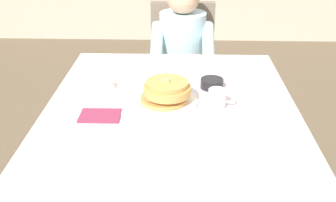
{
  "coord_description": "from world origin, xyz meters",
  "views": [
    {
      "loc": [
        0.04,
        -1.51,
        1.55
      ],
      "look_at": [
        -0.01,
        0.03,
        0.79
      ],
      "focal_mm": 43.5,
      "sensor_mm": 36.0,
      "label": 1
    }
  ],
  "objects_px": {
    "chair_diner": "(182,62)",
    "syrup_pitcher": "(108,81)",
    "knife_right_of_plate": "(209,106)",
    "plate_breakfast": "(166,102)",
    "spoon_near_edge": "(175,142)",
    "breakfast_stack": "(166,92)",
    "cup_coffee": "(217,99)",
    "dining_table_main": "(171,133)",
    "diner_person": "(182,51)",
    "bowl_butter": "(212,83)",
    "fork_left_of_plate": "(123,105)"
  },
  "relations": [
    {
      "from": "plate_breakfast",
      "to": "spoon_near_edge",
      "type": "height_order",
      "value": "plate_breakfast"
    },
    {
      "from": "diner_person",
      "to": "breakfast_stack",
      "type": "distance_m",
      "value": 0.93
    },
    {
      "from": "plate_breakfast",
      "to": "spoon_near_edge",
      "type": "xyz_separation_m",
      "value": [
        0.04,
        -0.32,
        -0.01
      ]
    },
    {
      "from": "fork_left_of_plate",
      "to": "dining_table_main",
      "type": "bearing_deg",
      "value": -114.84
    },
    {
      "from": "knife_right_of_plate",
      "to": "plate_breakfast",
      "type": "bearing_deg",
      "value": 82.67
    },
    {
      "from": "syrup_pitcher",
      "to": "spoon_near_edge",
      "type": "relative_size",
      "value": 0.53
    },
    {
      "from": "dining_table_main",
      "to": "cup_coffee",
      "type": "bearing_deg",
      "value": 20.69
    },
    {
      "from": "syrup_pitcher",
      "to": "fork_left_of_plate",
      "type": "xyz_separation_m",
      "value": [
        0.09,
        -0.18,
        -0.04
      ]
    },
    {
      "from": "bowl_butter",
      "to": "cup_coffee",
      "type": "bearing_deg",
      "value": -87.26
    },
    {
      "from": "dining_table_main",
      "to": "bowl_butter",
      "type": "bearing_deg",
      "value": 55.99
    },
    {
      "from": "plate_breakfast",
      "to": "cup_coffee",
      "type": "bearing_deg",
      "value": -6.44
    },
    {
      "from": "fork_left_of_plate",
      "to": "knife_right_of_plate",
      "type": "relative_size",
      "value": 0.9
    },
    {
      "from": "diner_person",
      "to": "cup_coffee",
      "type": "relative_size",
      "value": 9.91
    },
    {
      "from": "diner_person",
      "to": "knife_right_of_plate",
      "type": "relative_size",
      "value": 5.6
    },
    {
      "from": "chair_diner",
      "to": "breakfast_stack",
      "type": "distance_m",
      "value": 1.11
    },
    {
      "from": "cup_coffee",
      "to": "spoon_near_edge",
      "type": "xyz_separation_m",
      "value": [
        -0.18,
        -0.3,
        -0.04
      ]
    },
    {
      "from": "cup_coffee",
      "to": "bowl_butter",
      "type": "relative_size",
      "value": 1.03
    },
    {
      "from": "syrup_pitcher",
      "to": "spoon_near_edge",
      "type": "xyz_separation_m",
      "value": [
        0.33,
        -0.48,
        -0.04
      ]
    },
    {
      "from": "breakfast_stack",
      "to": "cup_coffee",
      "type": "bearing_deg",
      "value": -6.2
    },
    {
      "from": "syrup_pitcher",
      "to": "chair_diner",
      "type": "bearing_deg",
      "value": 68.54
    },
    {
      "from": "dining_table_main",
      "to": "knife_right_of_plate",
      "type": "distance_m",
      "value": 0.21
    },
    {
      "from": "fork_left_of_plate",
      "to": "spoon_near_edge",
      "type": "xyz_separation_m",
      "value": [
        0.23,
        -0.3,
        0.0
      ]
    },
    {
      "from": "chair_diner",
      "to": "syrup_pitcher",
      "type": "distance_m",
      "value": 1.01
    },
    {
      "from": "cup_coffee",
      "to": "diner_person",
      "type": "bearing_deg",
      "value": 99.13
    },
    {
      "from": "bowl_butter",
      "to": "knife_right_of_plate",
      "type": "bearing_deg",
      "value": -96.99
    },
    {
      "from": "syrup_pitcher",
      "to": "spoon_near_edge",
      "type": "height_order",
      "value": "syrup_pitcher"
    },
    {
      "from": "dining_table_main",
      "to": "knife_right_of_plate",
      "type": "relative_size",
      "value": 7.62
    },
    {
      "from": "diner_person",
      "to": "fork_left_of_plate",
      "type": "relative_size",
      "value": 6.22
    },
    {
      "from": "syrup_pitcher",
      "to": "spoon_near_edge",
      "type": "bearing_deg",
      "value": -55.65
    },
    {
      "from": "spoon_near_edge",
      "to": "diner_person",
      "type": "bearing_deg",
      "value": 72.17
    },
    {
      "from": "breakfast_stack",
      "to": "bowl_butter",
      "type": "distance_m",
      "value": 0.28
    },
    {
      "from": "chair_diner",
      "to": "syrup_pitcher",
      "type": "xyz_separation_m",
      "value": [
        -0.36,
        -0.91,
        0.25
      ]
    },
    {
      "from": "breakfast_stack",
      "to": "diner_person",
      "type": "bearing_deg",
      "value": 85.55
    },
    {
      "from": "bowl_butter",
      "to": "syrup_pitcher",
      "type": "xyz_separation_m",
      "value": [
        -0.5,
        -0.02,
        0.02
      ]
    },
    {
      "from": "chair_diner",
      "to": "plate_breakfast",
      "type": "distance_m",
      "value": 1.09
    },
    {
      "from": "chair_diner",
      "to": "knife_right_of_plate",
      "type": "xyz_separation_m",
      "value": [
        0.12,
        -1.09,
        0.21
      ]
    },
    {
      "from": "bowl_butter",
      "to": "fork_left_of_plate",
      "type": "xyz_separation_m",
      "value": [
        -0.4,
        -0.2,
        -0.02
      ]
    },
    {
      "from": "diner_person",
      "to": "syrup_pitcher",
      "type": "height_order",
      "value": "diner_person"
    },
    {
      "from": "breakfast_stack",
      "to": "dining_table_main",
      "type": "bearing_deg",
      "value": -78.16
    },
    {
      "from": "syrup_pitcher",
      "to": "knife_right_of_plate",
      "type": "bearing_deg",
      "value": -20.65
    },
    {
      "from": "chair_diner",
      "to": "cup_coffee",
      "type": "height_order",
      "value": "chair_diner"
    },
    {
      "from": "chair_diner",
      "to": "breakfast_stack",
      "type": "height_order",
      "value": "chair_diner"
    },
    {
      "from": "chair_diner",
      "to": "diner_person",
      "type": "height_order",
      "value": "diner_person"
    },
    {
      "from": "dining_table_main",
      "to": "knife_right_of_plate",
      "type": "bearing_deg",
      "value": 26.04
    },
    {
      "from": "diner_person",
      "to": "breakfast_stack",
      "type": "height_order",
      "value": "diner_person"
    },
    {
      "from": "breakfast_stack",
      "to": "cup_coffee",
      "type": "height_order",
      "value": "breakfast_stack"
    },
    {
      "from": "chair_diner",
      "to": "syrup_pitcher",
      "type": "relative_size",
      "value": 11.63
    },
    {
      "from": "chair_diner",
      "to": "diner_person",
      "type": "xyz_separation_m",
      "value": [
        0.0,
        -0.16,
        0.14
      ]
    },
    {
      "from": "plate_breakfast",
      "to": "bowl_butter",
      "type": "distance_m",
      "value": 0.28
    },
    {
      "from": "breakfast_stack",
      "to": "knife_right_of_plate",
      "type": "bearing_deg",
      "value": -5.72
    }
  ]
}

